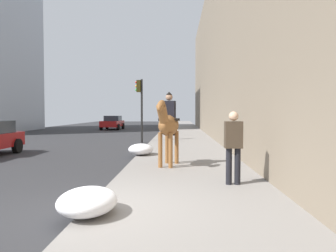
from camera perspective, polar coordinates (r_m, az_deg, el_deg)
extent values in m
cube|color=gray|center=(6.04, 4.37, -14.39)|extent=(120.00, 3.82, 0.12)
ellipsoid|color=brown|center=(10.57, 0.13, 0.11)|extent=(1.58, 0.85, 0.66)
cylinder|color=brown|center=(10.15, 0.43, -4.14)|extent=(0.13, 0.13, 1.07)
cylinder|color=brown|center=(10.23, -1.32, -4.09)|extent=(0.13, 0.13, 1.07)
cylinder|color=brown|center=(11.03, 1.48, -3.62)|extent=(0.13, 0.13, 1.07)
cylinder|color=brown|center=(11.10, -0.15, -3.58)|extent=(0.13, 0.13, 1.07)
cylinder|color=brown|center=(9.81, -0.89, 1.97)|extent=(0.68, 0.40, 0.68)
ellipsoid|color=brown|center=(9.61, -1.20, 3.44)|extent=(0.66, 0.34, 0.49)
cylinder|color=black|center=(11.27, 0.95, -0.26)|extent=(0.30, 0.15, 0.55)
cube|color=black|center=(10.61, 0.19, 1.09)|extent=(0.55, 0.68, 0.08)
cube|color=black|center=(10.61, 0.19, 2.80)|extent=(0.35, 0.43, 0.55)
sphere|color=tan|center=(10.62, 0.19, 4.93)|extent=(0.22, 0.22, 0.22)
cone|color=black|center=(10.63, 0.19, 5.57)|extent=(0.24, 0.24, 0.10)
cylinder|color=black|center=(7.99, 10.29, -6.73)|extent=(0.14, 0.14, 0.85)
cylinder|color=black|center=(8.03, 11.70, -6.70)|extent=(0.14, 0.14, 0.85)
cube|color=#3F3326|center=(7.93, 11.04, -1.46)|extent=(0.27, 0.41, 0.62)
sphere|color=#D8AD8C|center=(7.91, 11.06, 1.65)|extent=(0.22, 0.22, 0.22)
cylinder|color=black|center=(16.21, -24.19, -3.11)|extent=(0.64, 0.23, 0.64)
cube|color=maroon|center=(35.50, -9.41, 0.40)|extent=(4.07, 1.87, 0.60)
cube|color=#262D38|center=(35.72, -9.32, 1.31)|extent=(1.86, 1.59, 0.52)
cylinder|color=black|center=(34.11, -8.45, -0.17)|extent=(0.65, 0.24, 0.64)
cylinder|color=black|center=(34.52, -11.28, -0.16)|extent=(0.65, 0.24, 0.64)
cylinder|color=black|center=(36.55, -7.63, 0.00)|extent=(0.65, 0.24, 0.64)
cylinder|color=black|center=(36.93, -10.28, 0.00)|extent=(0.65, 0.24, 0.64)
cylinder|color=black|center=(19.82, -4.47, 2.53)|extent=(0.12, 0.12, 3.74)
cube|color=#2D280C|center=(19.90, -5.00, 6.75)|extent=(0.20, 0.24, 0.70)
sphere|color=red|center=(19.93, -5.38, 7.38)|extent=(0.14, 0.14, 0.14)
sphere|color=orange|center=(19.91, -5.38, 6.75)|extent=(0.14, 0.14, 0.14)
sphere|color=green|center=(19.90, -5.37, 6.12)|extent=(0.14, 0.14, 0.14)
ellipsoid|color=white|center=(5.80, -13.50, -12.32)|extent=(1.26, 0.97, 0.44)
ellipsoid|color=white|center=(13.36, -4.64, -3.95)|extent=(1.27, 0.97, 0.44)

